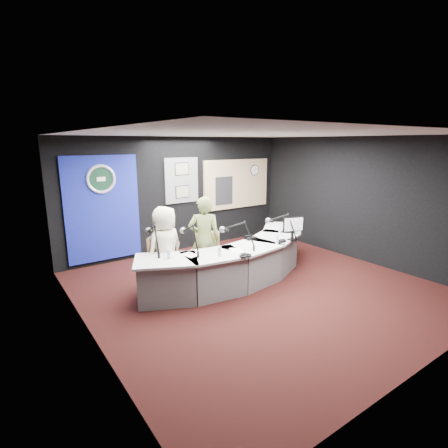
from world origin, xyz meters
TOP-DOWN VIEW (x-y plane):
  - ground at (0.00, 0.00)m, footprint 6.00×6.00m
  - ceiling at (0.00, 0.00)m, footprint 6.00×6.00m
  - wall_back at (0.00, 3.00)m, footprint 6.00×0.02m
  - wall_front at (0.00, -3.00)m, footprint 6.00×0.02m
  - wall_left at (-3.00, 0.00)m, footprint 0.02×6.00m
  - wall_right at (3.00, 0.00)m, footprint 0.02×6.00m
  - broadcast_desk at (-0.05, 0.55)m, footprint 4.50×1.90m
  - backdrop_panel at (-1.90, 2.97)m, footprint 1.60×0.05m
  - agency_seal at (-1.90, 2.93)m, footprint 0.63×0.07m
  - seal_center at (-1.90, 2.94)m, footprint 0.48×0.01m
  - pinboard at (0.05, 2.97)m, footprint 0.90×0.04m
  - framed_photo_upper at (0.05, 2.94)m, footprint 0.34×0.02m
  - framed_photo_lower at (0.05, 2.94)m, footprint 0.34×0.02m
  - booth_window_frame at (1.75, 2.97)m, footprint 2.12×0.06m
  - booth_glow at (1.75, 2.96)m, footprint 2.00×0.02m
  - equipment_rack at (1.30, 2.94)m, footprint 0.55×0.02m
  - wall_clock at (2.35, 2.94)m, footprint 0.28×0.01m
  - armchair_left at (-1.41, 0.93)m, footprint 0.57×0.57m
  - armchair_right at (-0.64, 0.84)m, footprint 0.79×0.79m
  - draped_jacket at (-1.39, 1.18)m, footprint 0.51×0.18m
  - person_man at (-1.41, 0.93)m, footprint 0.86×0.67m
  - person_woman at (-0.64, 0.84)m, footprint 0.73×0.68m
  - computer_monitor at (0.99, 0.10)m, footprint 0.39×0.15m
  - desk_phone at (0.32, 0.60)m, footprint 0.23×0.20m
  - headphones_near at (0.70, 0.13)m, footprint 0.24×0.24m
  - headphones_far at (-0.45, -0.20)m, footprint 0.20×0.20m
  - paper_stack at (-1.19, 0.43)m, footprint 0.25×0.32m
  - notepad at (-0.38, 0.15)m, footprint 0.34×0.39m
  - boom_mic_a at (-1.66, 0.89)m, footprint 0.21×0.73m
  - boom_mic_b at (-1.12, 0.53)m, footprint 0.18×0.74m
  - boom_mic_c at (-0.29, 0.23)m, footprint 0.45×0.64m
  - boom_mic_d at (0.85, 0.27)m, footprint 0.33×0.70m
  - water_bottles at (-0.03, 0.32)m, footprint 3.14×0.60m

SIDE VIEW (x-z plane):
  - ground at x=0.00m, z-range 0.00..0.00m
  - broadcast_desk at x=-0.05m, z-range 0.00..0.75m
  - armchair_left at x=-1.41m, z-range 0.00..0.88m
  - armchair_right at x=-0.64m, z-range 0.00..0.99m
  - draped_jacket at x=-1.39m, z-range 0.27..0.97m
  - paper_stack at x=-1.19m, z-range 0.75..0.75m
  - notepad at x=-0.38m, z-range 0.75..0.75m
  - headphones_near at x=0.70m, z-range 0.75..0.79m
  - headphones_far at x=-0.45m, z-range 0.75..0.78m
  - desk_phone at x=0.32m, z-range 0.75..0.80m
  - person_man at x=-1.41m, z-range 0.00..1.56m
  - water_bottles at x=-0.03m, z-range 0.75..0.93m
  - person_woman at x=-0.64m, z-range 0.00..1.68m
  - boom_mic_a at x=-1.66m, z-range 0.75..1.35m
  - boom_mic_b at x=-1.12m, z-range 0.75..1.35m
  - boom_mic_c at x=-0.29m, z-range 0.75..1.35m
  - boom_mic_d at x=0.85m, z-range 0.75..1.35m
  - computer_monitor at x=0.99m, z-range 0.93..1.21m
  - backdrop_panel at x=-1.90m, z-range 0.10..2.40m
  - wall_back at x=0.00m, z-range 0.00..2.80m
  - wall_front at x=0.00m, z-range 0.00..2.80m
  - wall_left at x=-3.00m, z-range 0.00..2.80m
  - wall_right at x=3.00m, z-range 0.00..2.80m
  - equipment_rack at x=1.30m, z-range 1.03..1.78m
  - framed_photo_lower at x=0.05m, z-range 1.33..1.60m
  - booth_window_frame at x=1.75m, z-range 0.89..2.21m
  - booth_glow at x=1.75m, z-range 0.95..2.15m
  - pinboard at x=0.05m, z-range 1.20..2.30m
  - agency_seal at x=-1.90m, z-range 1.58..2.21m
  - seal_center at x=-1.90m, z-range 1.66..2.14m
  - wall_clock at x=2.35m, z-range 1.76..2.04m
  - framed_photo_upper at x=0.05m, z-range 1.89..2.17m
  - ceiling at x=0.00m, z-range 2.79..2.81m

